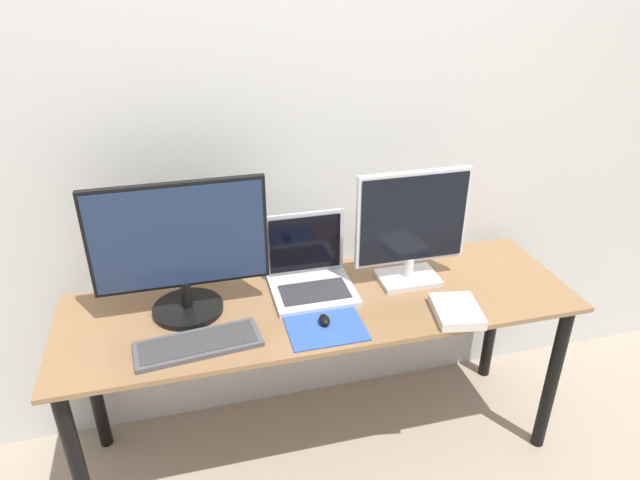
# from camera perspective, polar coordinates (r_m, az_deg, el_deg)

# --- Properties ---
(wall_back) EXTENTS (7.00, 0.05, 2.50)m
(wall_back) POSITION_cam_1_polar(r_m,az_deg,el_deg) (2.13, -2.14, 11.32)
(wall_back) COLOR silver
(wall_back) RESTS_ON ground_plane
(desk) EXTENTS (1.84, 0.56, 0.70)m
(desk) POSITION_cam_1_polar(r_m,az_deg,el_deg) (2.12, 0.22, -8.57)
(desk) COLOR olive
(desk) RESTS_ON ground_plane
(monitor_left) EXTENTS (0.58, 0.24, 0.48)m
(monitor_left) POSITION_cam_1_polar(r_m,az_deg,el_deg) (1.94, -13.78, -0.85)
(monitor_left) COLOR black
(monitor_left) RESTS_ON desk
(monitor_right) EXTENTS (0.42, 0.16, 0.44)m
(monitor_right) POSITION_cam_1_polar(r_m,az_deg,el_deg) (2.10, 9.17, 1.29)
(monitor_right) COLOR silver
(monitor_right) RESTS_ON desk
(laptop) EXTENTS (0.30, 0.26, 0.27)m
(laptop) POSITION_cam_1_polar(r_m,az_deg,el_deg) (2.11, -1.03, -3.12)
(laptop) COLOR silver
(laptop) RESTS_ON desk
(keyboard) EXTENTS (0.41, 0.19, 0.02)m
(keyboard) POSITION_cam_1_polar(r_m,az_deg,el_deg) (1.89, -12.08, -10.13)
(keyboard) COLOR #4C4C51
(keyboard) RESTS_ON desk
(mousepad) EXTENTS (0.26, 0.21, 0.00)m
(mousepad) POSITION_cam_1_polar(r_m,az_deg,el_deg) (1.93, 0.55, -8.73)
(mousepad) COLOR #2D519E
(mousepad) RESTS_ON desk
(mouse) EXTENTS (0.04, 0.06, 0.03)m
(mouse) POSITION_cam_1_polar(r_m,az_deg,el_deg) (1.93, 0.44, -8.00)
(mouse) COLOR black
(mouse) RESTS_ON mousepad
(book) EXTENTS (0.18, 0.22, 0.03)m
(book) POSITION_cam_1_polar(r_m,az_deg,el_deg) (2.03, 13.51, -6.93)
(book) COLOR silver
(book) RESTS_ON desk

